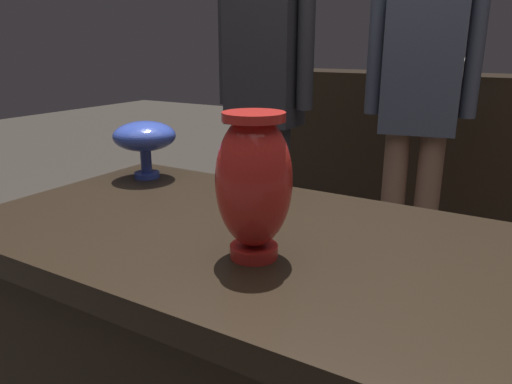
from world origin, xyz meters
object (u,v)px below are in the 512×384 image
at_px(visitor_center_back, 419,100).
at_px(visitor_near_left, 264,89).
at_px(vase_centerpiece, 254,182).
at_px(vase_tall_behind, 145,138).
at_px(shelf_vase_center, 465,62).

distance_m(visitor_center_back, visitor_near_left, 0.68).
bearing_deg(vase_centerpiece, vase_tall_behind, 150.69).
bearing_deg(visitor_center_back, vase_tall_behind, 60.48).
bearing_deg(vase_centerpiece, visitor_center_back, 93.58).
bearing_deg(vase_tall_behind, vase_centerpiece, -29.31).
bearing_deg(visitor_near_left, vase_centerpiece, 120.56).
bearing_deg(visitor_near_left, visitor_center_back, -150.91).
distance_m(vase_tall_behind, visitor_center_back, 1.33).
relative_size(vase_centerpiece, visitor_near_left, 0.15).
distance_m(vase_tall_behind, shelf_vase_center, 2.12).
height_order(shelf_vase_center, visitor_near_left, visitor_near_left).
xyz_separation_m(shelf_vase_center, visitor_near_left, (-0.65, -1.13, -0.10)).
xyz_separation_m(vase_centerpiece, visitor_center_back, (-0.10, 1.55, -0.02)).
relative_size(vase_centerpiece, shelf_vase_center, 2.33).
relative_size(shelf_vase_center, visitor_center_back, 0.07).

